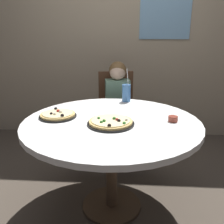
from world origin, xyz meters
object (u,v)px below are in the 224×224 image
at_px(dining_table, 112,132).
at_px(pizza_cheese, 58,115).
at_px(soda_cup, 126,93).
at_px(pizza_veggie, 111,122).
at_px(diner_child, 118,118).
at_px(sauce_bowl, 173,119).
at_px(chair_wooden, 116,109).

height_order(dining_table, pizza_cheese, pizza_cheese).
bearing_deg(soda_cup, pizza_veggie, -98.73).
xyz_separation_m(diner_child, sauce_bowl, (0.44, -0.83, 0.29)).
distance_m(chair_wooden, pizza_veggie, 1.13).
relative_size(soda_cup, sauce_bowl, 4.39).
height_order(diner_child, sauce_bowl, diner_child).
bearing_deg(diner_child, sauce_bowl, -62.27).
bearing_deg(chair_wooden, sauce_bowl, -65.41).
height_order(chair_wooden, sauce_bowl, chair_wooden).
relative_size(chair_wooden, pizza_cheese, 3.32).
bearing_deg(chair_wooden, pizza_veggie, -89.09).
bearing_deg(pizza_veggie, dining_table, 92.28).
relative_size(chair_wooden, pizza_veggie, 2.85).
xyz_separation_m(chair_wooden, pizza_cheese, (-0.40, -0.97, 0.24)).
bearing_deg(soda_cup, pizza_cheese, -136.08).
xyz_separation_m(dining_table, sauce_bowl, (0.45, 0.01, 0.11)).
xyz_separation_m(dining_table, chair_wooden, (-0.01, 1.02, -0.13)).
xyz_separation_m(diner_child, soda_cup, (0.09, -0.29, 0.35)).
bearing_deg(chair_wooden, soda_cup, -76.29).
bearing_deg(diner_child, soda_cup, -73.00).
height_order(pizza_cheese, sauce_bowl, pizza_cheese).
bearing_deg(chair_wooden, diner_child, -81.78).
bearing_deg(pizza_veggie, sauce_bowl, 11.89).
bearing_deg(soda_cup, diner_child, 107.00).
distance_m(chair_wooden, sauce_bowl, 1.14).
distance_m(pizza_veggie, soda_cup, 0.64).
distance_m(diner_child, pizza_veggie, 0.97).
xyz_separation_m(pizza_cheese, soda_cup, (0.52, 0.50, 0.06)).
distance_m(dining_table, sauce_bowl, 0.46).
height_order(dining_table, diner_child, diner_child).
height_order(pizza_cheese, soda_cup, soda_cup).
xyz_separation_m(pizza_veggie, soda_cup, (0.10, 0.63, 0.06)).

